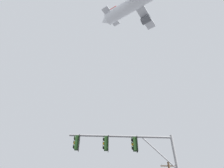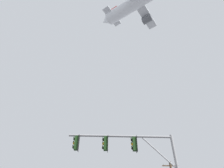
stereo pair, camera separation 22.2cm
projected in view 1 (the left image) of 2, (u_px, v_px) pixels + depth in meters
name	position (u px, v px, depth m)	size (l,w,h in m)	color
signal_pole_near	(133.00, 155.00, 12.15)	(7.14, 0.65, 6.40)	gray
airplane	(139.00, 1.00, 54.99)	(24.27, 19.08, 7.44)	white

